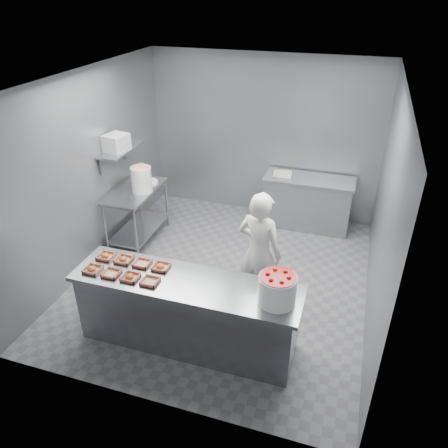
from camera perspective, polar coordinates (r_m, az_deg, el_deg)
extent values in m
plane|color=#4C4C51|center=(6.41, -0.10, -6.98)|extent=(4.50, 4.50, 0.00)
plane|color=white|center=(5.25, -0.13, 18.39)|extent=(4.50, 4.50, 0.00)
cube|color=slate|center=(7.71, 5.13, 11.18)|extent=(4.00, 0.04, 2.80)
cube|color=slate|center=(6.53, -17.16, 6.50)|extent=(0.04, 4.50, 2.80)
cube|color=slate|center=(5.48, 20.22, 1.43)|extent=(0.04, 4.50, 2.80)
cube|color=slate|center=(4.88, -5.03, -7.70)|extent=(2.60, 0.70, 0.05)
cube|color=slate|center=(5.16, -4.81, -11.68)|extent=(2.50, 0.64, 0.85)
cube|color=slate|center=(7.02, -11.52, 4.22)|extent=(0.60, 1.20, 0.04)
cube|color=slate|center=(7.33, -11.00, -0.58)|extent=(0.56, 1.15, 0.03)
cylinder|color=slate|center=(6.93, -15.21, -0.74)|extent=(0.04, 0.04, 0.88)
cylinder|color=slate|center=(6.68, -11.42, -1.44)|extent=(0.04, 0.04, 0.88)
cylinder|color=slate|center=(7.77, -10.97, 3.22)|extent=(0.04, 0.04, 0.88)
cylinder|color=slate|center=(7.55, -7.47, 2.72)|extent=(0.04, 0.04, 0.88)
cube|color=slate|center=(7.44, 11.11, 5.70)|extent=(1.50, 0.60, 0.05)
cube|color=slate|center=(7.63, 10.79, 2.61)|extent=(1.44, 0.55, 0.85)
cube|color=slate|center=(6.85, -13.35, 9.45)|extent=(0.35, 0.90, 0.03)
cube|color=tan|center=(5.21, -16.78, -5.71)|extent=(0.18, 0.18, 0.04)
cube|color=white|center=(5.20, -16.26, -5.81)|extent=(0.10, 0.06, 0.00)
ellipsoid|color=#B06D2C|center=(5.21, -16.89, -5.60)|extent=(0.10, 0.10, 0.05)
cube|color=tan|center=(5.09, -14.51, -6.25)|extent=(0.18, 0.18, 0.04)
cube|color=white|center=(5.08, -13.97, -6.35)|extent=(0.10, 0.06, 0.00)
cube|color=tan|center=(4.98, -12.13, -6.81)|extent=(0.18, 0.18, 0.04)
cube|color=white|center=(4.97, -11.58, -6.91)|extent=(0.10, 0.06, 0.00)
ellipsoid|color=#B06D2C|center=(4.98, -12.24, -6.69)|extent=(0.10, 0.10, 0.05)
cube|color=tan|center=(4.88, -9.64, -7.38)|extent=(0.18, 0.18, 0.04)
cube|color=white|center=(4.88, -9.08, -7.48)|extent=(0.10, 0.06, 0.00)
cube|color=tan|center=(5.40, -15.17, -4.08)|extent=(0.18, 0.18, 0.04)
cube|color=white|center=(5.39, -14.67, -4.18)|extent=(0.10, 0.06, 0.00)
ellipsoid|color=#B06D2C|center=(5.40, -15.27, -3.97)|extent=(0.10, 0.10, 0.05)
cube|color=tan|center=(5.28, -12.95, -4.56)|extent=(0.18, 0.18, 0.04)
cube|color=white|center=(5.28, -12.43, -4.66)|extent=(0.10, 0.06, 0.00)
ellipsoid|color=#B06D2C|center=(5.28, -13.06, -4.45)|extent=(0.10, 0.10, 0.05)
cube|color=tan|center=(5.18, -10.63, -5.06)|extent=(0.18, 0.18, 0.04)
cube|color=white|center=(5.17, -10.11, -5.16)|extent=(0.10, 0.06, 0.00)
cube|color=tan|center=(5.08, -8.22, -5.57)|extent=(0.18, 0.18, 0.04)
cube|color=white|center=(5.08, -7.68, -5.66)|extent=(0.10, 0.06, 0.00)
ellipsoid|color=#B06D2C|center=(5.08, -8.33, -5.45)|extent=(0.10, 0.10, 0.05)
imported|color=silver|center=(5.48, 4.67, -3.69)|extent=(0.69, 0.55, 1.65)
cylinder|color=white|center=(4.51, 6.97, -8.49)|extent=(0.39, 0.39, 0.31)
cylinder|color=red|center=(4.42, 7.08, -7.00)|extent=(0.37, 0.37, 0.04)
cylinder|color=white|center=(6.88, -10.73, 5.74)|extent=(0.31, 0.31, 0.40)
cylinder|color=pink|center=(6.80, -10.88, 7.23)|extent=(0.29, 0.29, 0.02)
torus|color=slate|center=(6.83, -10.82, 6.65)|extent=(0.33, 0.01, 0.33)
cylinder|color=white|center=(7.23, -9.88, 5.41)|extent=(0.41, 0.41, 0.02)
cube|color=#CCB28C|center=(7.34, -9.68, 5.81)|extent=(0.17, 0.15, 0.02)
cube|color=gray|center=(6.73, -13.90, 10.27)|extent=(0.35, 0.38, 0.25)
cube|color=silver|center=(7.48, 7.67, 6.53)|extent=(0.32, 0.24, 0.05)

